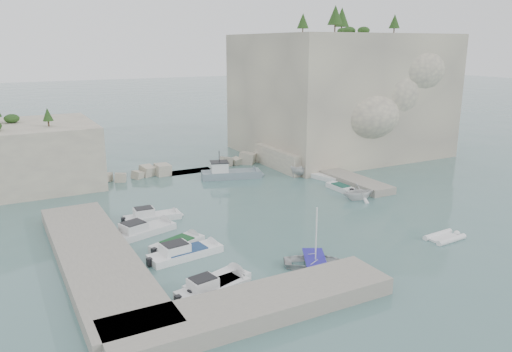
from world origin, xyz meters
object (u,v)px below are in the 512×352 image
motorboat_c (177,247)px  motorboat_e (218,287)px  tender_east_d (307,176)px  motorboat_f (213,293)px  tender_east_c (323,179)px  rowboat (315,266)px  motorboat_a (153,220)px  tender_east_b (340,190)px  inflatable_dinghy (444,239)px  work_boat (231,178)px  motorboat_b (143,234)px  motorboat_d (186,257)px  tender_east_a (358,199)px

motorboat_c → motorboat_e: bearing=-110.9°
tender_east_d → motorboat_f: bearing=135.8°
tender_east_c → tender_east_d: bearing=8.1°
motorboat_e → motorboat_c: bearing=71.4°
rowboat → motorboat_f: bearing=118.8°
motorboat_a → motorboat_e: motorboat_a is taller
motorboat_c → rowboat: 11.18m
motorboat_c → tender_east_b: same height
motorboat_a → tender_east_c: bearing=14.5°
motorboat_c → inflatable_dinghy: size_ratio=1.38×
work_boat → motorboat_c: bearing=-110.0°
work_boat → tender_east_c: bearing=-13.3°
tender_east_c → tender_east_b: bearing=150.3°
rowboat → tender_east_d: bearing=-4.8°
rowboat → tender_east_c: bearing=-9.1°
motorboat_a → motorboat_b: size_ratio=0.91×
motorboat_b → rowboat: bearing=-70.1°
motorboat_d → rowboat: 9.82m
motorboat_b → motorboat_c: motorboat_b is taller
work_boat → inflatable_dinghy: bearing=-57.8°
tender_east_b → work_boat: (-8.41, 10.50, 0.00)m
motorboat_b → motorboat_f: size_ratio=1.13×
motorboat_c → tender_east_d: (21.63, 13.64, 0.00)m
tender_east_b → rowboat: bearing=136.1°
motorboat_a → inflatable_dinghy: motorboat_a is taller
inflatable_dinghy → tender_east_d: (1.58, 22.59, 0.00)m
tender_east_a → tender_east_d: tender_east_a is taller
work_boat → tender_east_d: bearing=-5.4°
motorboat_f → tender_east_b: bearing=24.0°
motorboat_c → motorboat_d: (-0.07, -2.08, 0.00)m
rowboat → tender_east_c: (14.91, 19.76, 0.00)m
motorboat_e → motorboat_f: 0.87m
motorboat_e → rowboat: bearing=-23.0°
motorboat_b → work_boat: size_ratio=0.79×
motorboat_a → motorboat_f: bearing=-89.4°
tender_east_a → motorboat_a: bearing=89.2°
tender_east_b → tender_east_c: same height
motorboat_c → motorboat_e: (0.10, -7.67, 0.00)m
motorboat_d → work_boat: 23.29m
motorboat_e → work_boat: bearing=43.3°
rowboat → tender_east_b: (13.75, 14.86, 0.00)m
motorboat_a → inflatable_dinghy: size_ratio=1.59×
rowboat → motorboat_d: bearing=79.7°
inflatable_dinghy → motorboat_c: bearing=152.2°
motorboat_d → rowboat: motorboat_d is taller
motorboat_a → rowboat: motorboat_a is taller
motorboat_c → rowboat: rowboat is taller
tender_east_b → tender_east_d: 6.94m
rowboat → tender_east_b: size_ratio=1.15×
motorboat_e → motorboat_f: (-0.62, -0.62, 0.00)m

